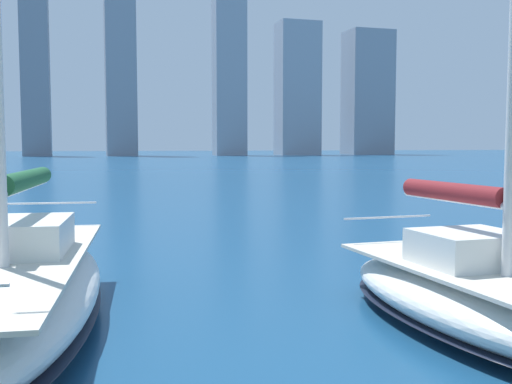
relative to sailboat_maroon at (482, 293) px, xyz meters
name	(u,v)px	position (x,y,z in m)	size (l,w,h in m)	color
city_skyline	(106,71)	(0.14, -155.83, 21.69)	(171.89, 22.91, 54.20)	#9297A2
sailboat_maroon	(482,293)	(0.00, 0.00, 0.00)	(2.88, 6.76, 10.21)	white
sailboat_forest	(15,290)	(7.17, -1.93, 0.09)	(3.39, 9.05, 11.57)	white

